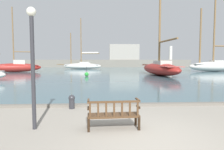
{
  "coord_description": "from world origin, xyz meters",
  "views": [
    {
      "loc": [
        -1.27,
        -5.28,
        2.13
      ],
      "look_at": [
        -0.45,
        10.0,
        1.0
      ],
      "focal_mm": 32.0,
      "sensor_mm": 36.0,
      "label": 1
    }
  ],
  "objects_px": {
    "park_bench": "(113,114)",
    "sailboat_nearest_starboard": "(82,65)",
    "sailboat_mid_starboard": "(160,68)",
    "sailboat_far_starboard": "(214,65)",
    "sailboat_centre_channel": "(16,67)",
    "mooring_bollard": "(72,101)",
    "lamp_post": "(33,55)",
    "channel_buoy": "(87,74)"
  },
  "relations": [
    {
      "from": "sailboat_far_starboard",
      "to": "lamp_post",
      "type": "distance_m",
      "value": 37.88
    },
    {
      "from": "lamp_post",
      "to": "sailboat_nearest_starboard",
      "type": "bearing_deg",
      "value": 93.33
    },
    {
      "from": "sailboat_far_starboard",
      "to": "channel_buoy",
      "type": "relative_size",
      "value": 12.0
    },
    {
      "from": "sailboat_mid_starboard",
      "to": "lamp_post",
      "type": "relative_size",
      "value": 3.61
    },
    {
      "from": "sailboat_nearest_starboard",
      "to": "lamp_post",
      "type": "relative_size",
      "value": 3.17
    },
    {
      "from": "sailboat_centre_channel",
      "to": "sailboat_nearest_starboard",
      "type": "xyz_separation_m",
      "value": [
        10.5,
        11.55,
        0.02
      ]
    },
    {
      "from": "sailboat_far_starboard",
      "to": "sailboat_mid_starboard",
      "type": "height_order",
      "value": "sailboat_far_starboard"
    },
    {
      "from": "park_bench",
      "to": "sailboat_mid_starboard",
      "type": "xyz_separation_m",
      "value": [
        7.72,
        21.12,
        0.61
      ]
    },
    {
      "from": "sailboat_far_starboard",
      "to": "mooring_bollard",
      "type": "bearing_deg",
      "value": -129.24
    },
    {
      "from": "channel_buoy",
      "to": "sailboat_mid_starboard",
      "type": "bearing_deg",
      "value": 9.2
    },
    {
      "from": "lamp_post",
      "to": "sailboat_mid_starboard",
      "type": "bearing_deg",
      "value": 64.16
    },
    {
      "from": "mooring_bollard",
      "to": "sailboat_nearest_starboard",
      "type": "bearing_deg",
      "value": 94.69
    },
    {
      "from": "park_bench",
      "to": "sailboat_mid_starboard",
      "type": "height_order",
      "value": "sailboat_mid_starboard"
    },
    {
      "from": "park_bench",
      "to": "sailboat_centre_channel",
      "type": "height_order",
      "value": "sailboat_centre_channel"
    },
    {
      "from": "park_bench",
      "to": "mooring_bollard",
      "type": "relative_size",
      "value": 2.65
    },
    {
      "from": "sailboat_centre_channel",
      "to": "mooring_bollard",
      "type": "height_order",
      "value": "sailboat_centre_channel"
    },
    {
      "from": "park_bench",
      "to": "sailboat_centre_channel",
      "type": "xyz_separation_m",
      "value": [
        -15.33,
        29.62,
        0.52
      ]
    },
    {
      "from": "mooring_bollard",
      "to": "channel_buoy",
      "type": "xyz_separation_m",
      "value": [
        -0.57,
        16.8,
        0.02
      ]
    },
    {
      "from": "sailboat_far_starboard",
      "to": "mooring_bollard",
      "type": "relative_size",
      "value": 24.19
    },
    {
      "from": "sailboat_mid_starboard",
      "to": "channel_buoy",
      "type": "bearing_deg",
      "value": -170.8
    },
    {
      "from": "sailboat_far_starboard",
      "to": "mooring_bollard",
      "type": "height_order",
      "value": "sailboat_far_starboard"
    },
    {
      "from": "park_bench",
      "to": "sailboat_far_starboard",
      "type": "xyz_separation_m",
      "value": [
        20.69,
        30.09,
        0.8
      ]
    },
    {
      "from": "channel_buoy",
      "to": "sailboat_far_starboard",
      "type": "bearing_deg",
      "value": 24.78
    },
    {
      "from": "sailboat_far_starboard",
      "to": "lamp_post",
      "type": "height_order",
      "value": "sailboat_far_starboard"
    },
    {
      "from": "park_bench",
      "to": "lamp_post",
      "type": "distance_m",
      "value": 3.05
    },
    {
      "from": "sailboat_far_starboard",
      "to": "mooring_bollard",
      "type": "xyz_separation_m",
      "value": [
        -22.37,
        -27.39,
        -0.93
      ]
    },
    {
      "from": "sailboat_nearest_starboard",
      "to": "channel_buoy",
      "type": "relative_size",
      "value": 9.54
    },
    {
      "from": "park_bench",
      "to": "sailboat_far_starboard",
      "type": "height_order",
      "value": "sailboat_far_starboard"
    },
    {
      "from": "sailboat_centre_channel",
      "to": "mooring_bollard",
      "type": "bearing_deg",
      "value": -63.11
    },
    {
      "from": "park_bench",
      "to": "sailboat_nearest_starboard",
      "type": "bearing_deg",
      "value": 96.7
    },
    {
      "from": "mooring_bollard",
      "to": "park_bench",
      "type": "bearing_deg",
      "value": -58.1
    },
    {
      "from": "sailboat_centre_channel",
      "to": "sailboat_far_starboard",
      "type": "bearing_deg",
      "value": 0.74
    },
    {
      "from": "sailboat_far_starboard",
      "to": "lamp_post",
      "type": "xyz_separation_m",
      "value": [
        -23.14,
        -29.98,
        1.02
      ]
    },
    {
      "from": "lamp_post",
      "to": "sailboat_far_starboard",
      "type": "bearing_deg",
      "value": 52.33
    },
    {
      "from": "sailboat_centre_channel",
      "to": "channel_buoy",
      "type": "distance_m",
      "value": 16.55
    },
    {
      "from": "channel_buoy",
      "to": "mooring_bollard",
      "type": "bearing_deg",
      "value": -88.06
    },
    {
      "from": "sailboat_centre_channel",
      "to": "sailboat_mid_starboard",
      "type": "relative_size",
      "value": 0.83
    },
    {
      "from": "mooring_bollard",
      "to": "sailboat_mid_starboard",
      "type": "bearing_deg",
      "value": 62.96
    },
    {
      "from": "sailboat_centre_channel",
      "to": "lamp_post",
      "type": "bearing_deg",
      "value": -66.41
    },
    {
      "from": "sailboat_centre_channel",
      "to": "sailboat_nearest_starboard",
      "type": "distance_m",
      "value": 15.61
    },
    {
      "from": "sailboat_nearest_starboard",
      "to": "channel_buoy",
      "type": "bearing_deg",
      "value": -83.19
    },
    {
      "from": "sailboat_centre_channel",
      "to": "sailboat_mid_starboard",
      "type": "bearing_deg",
      "value": -20.26
    }
  ]
}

